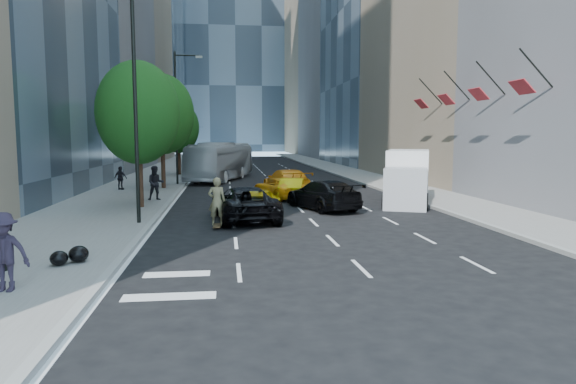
{
  "coord_description": "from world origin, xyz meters",
  "views": [
    {
      "loc": [
        -2.84,
        -18.05,
        3.77
      ],
      "look_at": [
        -0.4,
        1.86,
        1.6
      ],
      "focal_mm": 32.0,
      "sensor_mm": 36.0,
      "label": 1
    }
  ],
  "objects": [
    {
      "name": "taxi_c",
      "position": [
        0.5,
        13.0,
        0.63
      ],
      "size": [
        3.52,
        5.0,
        1.27
      ],
      "primitive_type": "imported",
      "rotation": [
        0.0,
        0.0,
        3.49
      ],
      "color": "#FFA50D",
      "rests_on": "ground"
    },
    {
      "name": "ground",
      "position": [
        0.0,
        0.0,
        0.0
      ],
      "size": [
        160.0,
        160.0,
        0.0
      ],
      "primitive_type": "plane",
      "color": "black",
      "rests_on": "ground"
    },
    {
      "name": "taxi_a",
      "position": [
        -1.23,
        6.5,
        0.66
      ],
      "size": [
        2.71,
        4.19,
        1.33
      ],
      "primitive_type": "imported",
      "rotation": [
        0.0,
        0.0,
        2.82
      ],
      "color": "yellow",
      "rests_on": "ground"
    },
    {
      "name": "tree_mid",
      "position": [
        -7.2,
        19.0,
        5.32
      ],
      "size": [
        4.5,
        4.5,
        7.99
      ],
      "color": "#311C13",
      "rests_on": "sidewalk_left"
    },
    {
      "name": "lamp_near",
      "position": [
        -6.32,
        4.0,
        5.81
      ],
      "size": [
        2.13,
        0.22,
        10.0
      ],
      "color": "black",
      "rests_on": "sidewalk_left"
    },
    {
      "name": "sidewalk_left",
      "position": [
        -9.0,
        30.0,
        0.07
      ],
      "size": [
        6.0,
        120.0,
        0.15
      ],
      "primitive_type": "cube",
      "color": "slate",
      "rests_on": "ground"
    },
    {
      "name": "garbage_bags",
      "position": [
        -7.27,
        -3.0,
        0.38
      ],
      "size": [
        0.97,
        0.93,
        0.48
      ],
      "color": "black",
      "rests_on": "sidewalk_left"
    },
    {
      "name": "pedestrian_a",
      "position": [
        -6.8,
        11.82,
        1.13
      ],
      "size": [
        1.06,
        0.89,
        1.96
      ],
      "primitive_type": "imported",
      "rotation": [
        0.0,
        0.0,
        0.17
      ],
      "color": "black",
      "rests_on": "sidewalk_left"
    },
    {
      "name": "facade_flags",
      "position": [
        10.64,
        10.0,
        6.18
      ],
      "size": [
        1.85,
        13.3,
        2.05
      ],
      "color": "black",
      "rests_on": "ground"
    },
    {
      "name": "pedestrian_b",
      "position": [
        -9.95,
        18.0,
        0.95
      ],
      "size": [
        1.01,
        0.71,
        1.6
      ],
      "primitive_type": "imported",
      "rotation": [
        0.0,
        0.0,
        2.76
      ],
      "color": "black",
      "rests_on": "sidewalk_left"
    },
    {
      "name": "box_truck",
      "position": [
        7.31,
        9.62,
        1.52
      ],
      "size": [
        4.43,
        6.64,
        3.0
      ],
      "rotation": [
        0.0,
        0.0,
        -0.38
      ],
      "color": "silver",
      "rests_on": "ground"
    },
    {
      "name": "skateboarder",
      "position": [
        -3.2,
        3.0,
        0.99
      ],
      "size": [
        0.75,
        0.52,
        1.98
      ],
      "primitive_type": "imported",
      "rotation": [
        0.0,
        0.0,
        3.07
      ],
      "color": "olive",
      "rests_on": "ground"
    },
    {
      "name": "tree_far",
      "position": [
        -7.2,
        32.0,
        4.62
      ],
      "size": [
        3.9,
        3.9,
        6.92
      ],
      "color": "#311C13",
      "rests_on": "sidewalk_left"
    },
    {
      "name": "tower_left_end",
      "position": [
        -22.0,
        92.0,
        30.0
      ],
      "size": [
        20.0,
        28.0,
        60.0
      ],
      "primitive_type": "cube",
      "color": "#2A3541",
      "rests_on": "ground"
    },
    {
      "name": "taxi_d",
      "position": [
        1.2,
        15.5,
        0.82
      ],
      "size": [
        2.99,
        5.87,
        1.63
      ],
      "primitive_type": "imported",
      "rotation": [
        0.0,
        0.0,
        3.27
      ],
      "color": "orange",
      "rests_on": "ground"
    },
    {
      "name": "tower_right_far",
      "position": [
        22.0,
        98.0,
        25.0
      ],
      "size": [
        20.0,
        24.0,
        50.0
      ],
      "primitive_type": "cube",
      "color": "#786A53",
      "rests_on": "ground"
    },
    {
      "name": "pedestrian_c",
      "position": [
        -8.01,
        -5.58,
        1.09
      ],
      "size": [
        1.28,
        0.81,
        1.88
      ],
      "primitive_type": "imported",
      "rotation": [
        0.0,
        0.0,
        -0.1
      ],
      "color": "#261E2D",
      "rests_on": "sidewalk_left"
    },
    {
      "name": "tree_near",
      "position": [
        -7.2,
        9.0,
        4.97
      ],
      "size": [
        4.2,
        4.2,
        7.46
      ],
      "color": "#311C13",
      "rests_on": "sidewalk_left"
    },
    {
      "name": "black_sedan_lincoln",
      "position": [
        -2.0,
        5.0,
        0.77
      ],
      "size": [
        3.19,
        5.78,
        1.53
      ],
      "primitive_type": "imported",
      "rotation": [
        0.0,
        0.0,
        3.26
      ],
      "color": "black",
      "rests_on": "ground"
    },
    {
      "name": "black_sedan_mercedes",
      "position": [
        2.18,
        8.0,
        0.77
      ],
      "size": [
        3.7,
        5.69,
        1.53
      ],
      "primitive_type": "imported",
      "rotation": [
        0.0,
        0.0,
        3.46
      ],
      "color": "black",
      "rests_on": "ground"
    },
    {
      "name": "lamp_far",
      "position": [
        -6.32,
        22.0,
        5.81
      ],
      "size": [
        2.13,
        0.22,
        10.0
      ],
      "color": "black",
      "rests_on": "sidewalk_left"
    },
    {
      "name": "taxi_b",
      "position": [
        1.2,
        12.63,
        0.64
      ],
      "size": [
        2.18,
        4.09,
        1.28
      ],
      "primitive_type": "imported",
      "rotation": [
        0.0,
        0.0,
        2.92
      ],
      "color": "#D9BC0B",
      "rests_on": "ground"
    },
    {
      "name": "city_bus",
      "position": [
        -3.2,
        26.77,
        1.63
      ],
      "size": [
        5.93,
        12.03,
        3.27
      ],
      "primitive_type": "imported",
      "rotation": [
        0.0,
        0.0,
        -0.28
      ],
      "color": "#B5B8BC",
      "rests_on": "ground"
    },
    {
      "name": "traffic_signal",
      "position": [
        -6.4,
        40.0,
        4.23
      ],
      "size": [
        2.48,
        0.53,
        5.2
      ],
      "color": "black",
      "rests_on": "sidewalk_left"
    },
    {
      "name": "sidewalk_right",
      "position": [
        10.0,
        30.0,
        0.07
      ],
      "size": [
        4.0,
        120.0,
        0.15
      ],
      "primitive_type": "cube",
      "color": "slate",
      "rests_on": "ground"
    }
  ]
}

